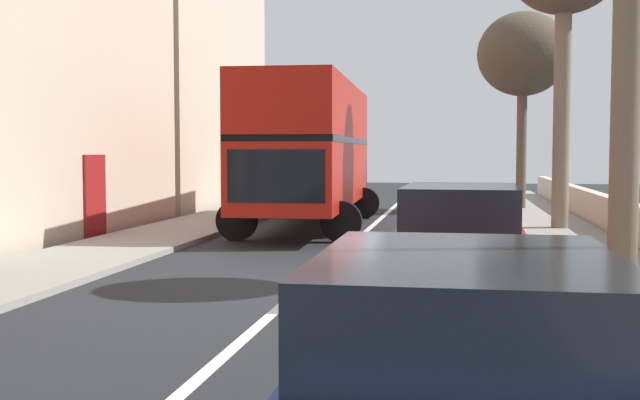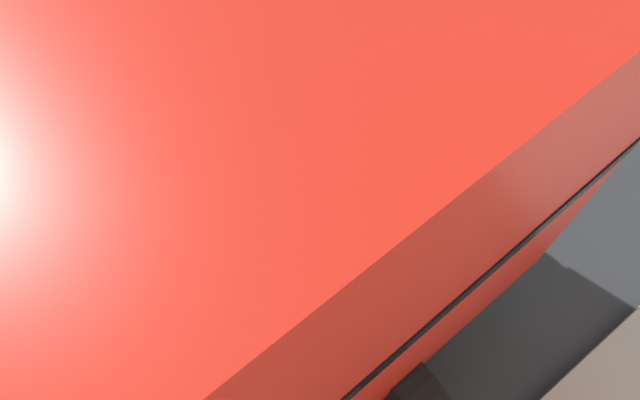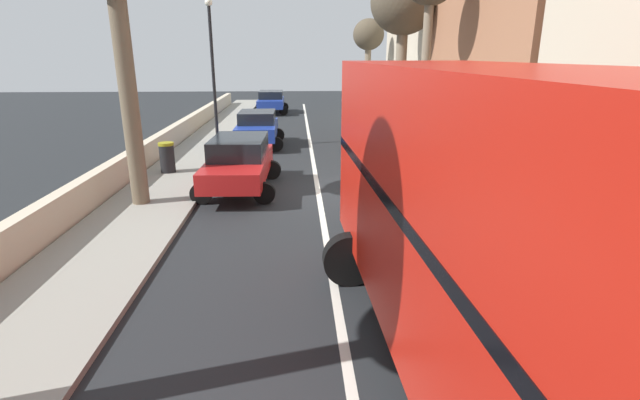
{
  "view_description": "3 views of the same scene",
  "coord_description": "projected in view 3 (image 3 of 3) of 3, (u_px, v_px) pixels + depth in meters",
  "views": [
    {
      "loc": [
        2.44,
        -12.3,
        2.19
      ],
      "look_at": [
        -0.57,
        4.89,
        1.1
      ],
      "focal_mm": 44.17,
      "sensor_mm": 36.0,
      "label": 1
    },
    {
      "loc": [
        -3.16,
        7.22,
        5.23
      ],
      "look_at": [
        -1.26,
        5.75,
        0.9
      ],
      "focal_mm": 32.32,
      "sensor_mm": 36.0,
      "label": 2
    },
    {
      "loc": [
        0.66,
        14.19,
        4.18
      ],
      "look_at": [
        0.17,
        4.45,
        1.11
      ],
      "focal_mm": 26.03,
      "sensor_mm": 36.0,
      "label": 3
    }
  ],
  "objects": [
    {
      "name": "boundary_wall_right",
      "position": [
        110.0,
        179.0,
        14.35
      ],
      "size": [
        0.36,
        54.0,
        0.98
      ],
      "primitive_type": "cube",
      "color": "beige",
      "rests_on": "ground"
    },
    {
      "name": "double_decker_bus",
      "position": [
        516.0,
        231.0,
        5.02
      ],
      "size": [
        3.82,
        10.13,
        4.06
      ],
      "color": "#B2190F",
      "rests_on": "ground"
    },
    {
      "name": "street_tree_left_4",
      "position": [
        368.0,
        38.0,
        33.86
      ],
      "size": [
        2.26,
        2.26,
        6.54
      ],
      "color": "#7A6B56",
      "rests_on": "sidewalk_left"
    },
    {
      "name": "parked_car_blue_right_1",
      "position": [
        271.0,
        101.0,
        34.11
      ],
      "size": [
        2.53,
        4.19,
        1.6
      ],
      "color": "#1E389E",
      "rests_on": "ground"
    },
    {
      "name": "terraced_houses_left",
      "position": [
        602.0,
        29.0,
        13.83
      ],
      "size": [
        4.07,
        47.52,
        10.33
      ],
      "color": "beige",
      "rests_on": "ground"
    },
    {
      "name": "parked_car_blue_right_3",
      "position": [
        257.0,
        127.0,
        21.81
      ],
      "size": [
        2.47,
        4.06,
        1.62
      ],
      "color": "#1E389E",
      "rests_on": "ground"
    },
    {
      "name": "ground_plane",
      "position": [
        318.0,
        191.0,
        14.81
      ],
      "size": [
        84.0,
        84.0,
        0.0
      ],
      "primitive_type": "plane",
      "color": "black"
    },
    {
      "name": "road_centre_line",
      "position": [
        318.0,
        191.0,
        14.81
      ],
      "size": [
        0.16,
        54.0,
        0.01
      ],
      "primitive_type": "cube",
      "color": "silver",
      "rests_on": "ground"
    },
    {
      "name": "sidewalk_left",
      "position": [
        469.0,
        187.0,
        15.03
      ],
      "size": [
        2.6,
        60.0,
        0.12
      ],
      "primitive_type": "cube",
      "color": "gray",
      "rests_on": "ground"
    },
    {
      "name": "lamppost_right",
      "position": [
        213.0,
        63.0,
        20.34
      ],
      "size": [
        0.32,
        0.32,
        6.31
      ],
      "color": "black",
      "rests_on": "sidewalk_right"
    },
    {
      "name": "litter_bin_right",
      "position": [
        167.0,
        157.0,
        16.56
      ],
      "size": [
        0.55,
        0.55,
        1.07
      ],
      "color": "black",
      "rests_on": "sidewalk_right"
    },
    {
      "name": "parked_car_red_right_0",
      "position": [
        239.0,
        161.0,
        14.7
      ],
      "size": [
        2.56,
        4.59,
        1.68
      ],
      "color": "#AD1919",
      "rests_on": "ground"
    },
    {
      "name": "street_tree_left_2",
      "position": [
        404.0,
        6.0,
        24.37
      ],
      "size": [
        3.51,
        3.51,
        8.33
      ],
      "color": "#7A6B56",
      "rests_on": "sidewalk_left"
    },
    {
      "name": "sidewalk_right",
      "position": [
        162.0,
        192.0,
        14.55
      ],
      "size": [
        2.6,
        60.0,
        0.12
      ],
      "primitive_type": "cube",
      "color": "gray",
      "rests_on": "ground"
    }
  ]
}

